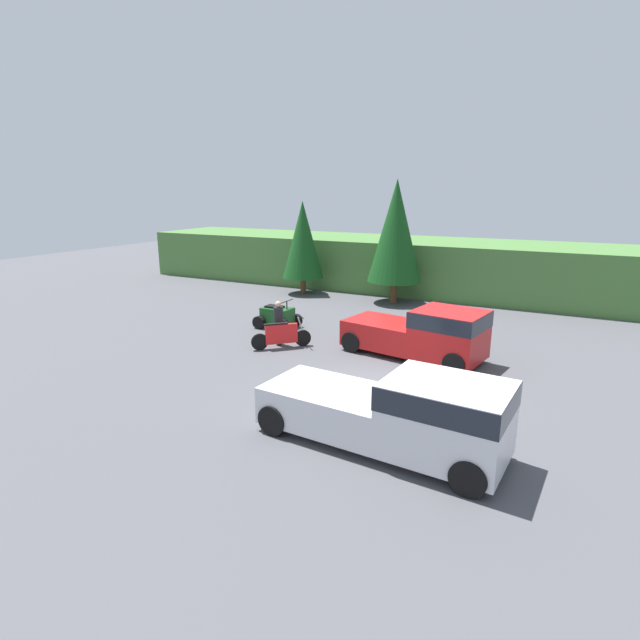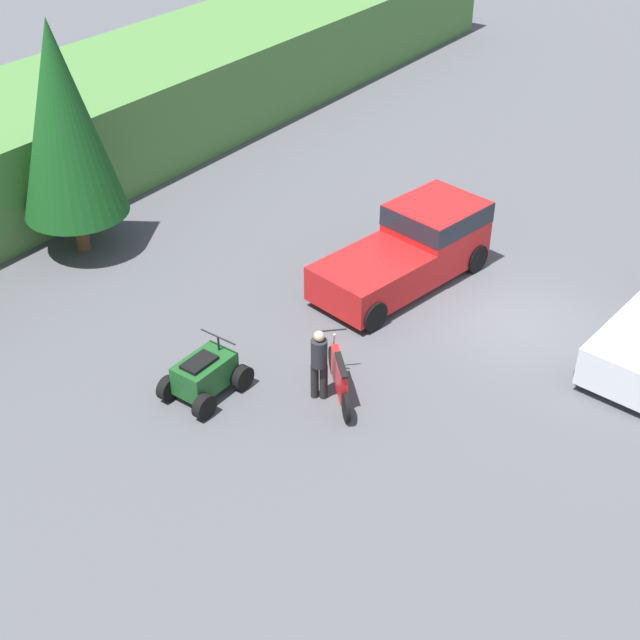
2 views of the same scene
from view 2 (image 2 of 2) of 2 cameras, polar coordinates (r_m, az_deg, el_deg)
ground_plane at (r=22.80m, az=12.76°, el=-0.25°), size 80.00×80.00×0.00m
hillside_backdrop at (r=30.89m, az=-15.22°, el=11.95°), size 44.00×6.00×3.01m
tree_mid_left at (r=24.77m, az=-16.15°, el=12.15°), size 2.87×2.87×6.51m
pickup_truck_red at (r=23.73m, az=6.04°, el=4.78°), size 5.37×2.94×1.92m
dirt_bike at (r=19.68m, az=1.24°, el=-3.64°), size 1.74×1.74×1.22m
quad_atv at (r=19.88m, az=-7.37°, el=-3.54°), size 1.85×1.29×1.27m
rider_person at (r=19.34m, az=-0.06°, el=-2.71°), size 0.49×0.49×1.76m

